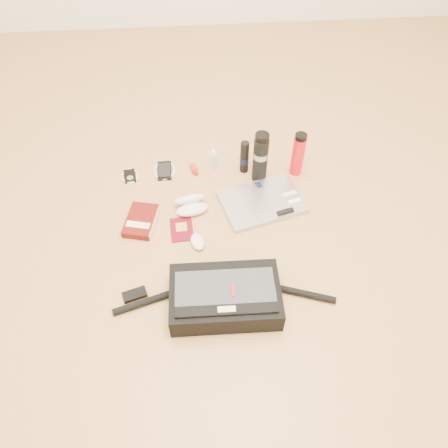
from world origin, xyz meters
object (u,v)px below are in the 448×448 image
object	(u,v)px
laptop	(263,202)
book	(141,221)
thermos_red	(298,154)
thermos_black	(260,157)
messenger_bag	(224,297)

from	to	relation	value
laptop	book	size ratio (longest dim) A/B	1.98
book	thermos_red	bearing A→B (deg)	33.25
laptop	thermos_red	xyz separation A→B (m)	(0.19, 0.20, 0.10)
thermos_black	thermos_red	xyz separation A→B (m)	(0.19, 0.03, -0.02)
messenger_bag	laptop	size ratio (longest dim) A/B	2.05
laptop	book	bearing A→B (deg)	172.13
thermos_red	thermos_black	bearing A→B (deg)	-170.59
book	laptop	bearing A→B (deg)	20.80
thermos_black	book	bearing A→B (deg)	-156.65
messenger_bag	thermos_red	xyz separation A→B (m)	(0.42, 0.72, 0.06)
messenger_bag	book	bearing A→B (deg)	128.79
laptop	thermos_red	bearing A→B (deg)	30.59
messenger_bag	thermos_red	world-z (taller)	thermos_red
messenger_bag	book	distance (m)	0.56
laptop	thermos_black	distance (m)	0.21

